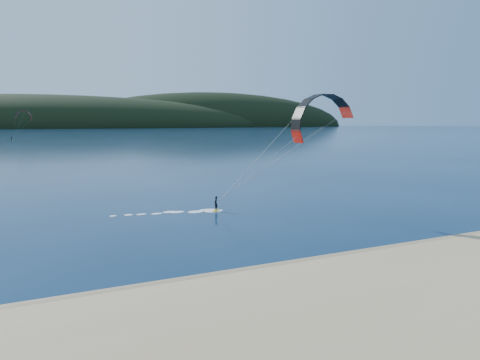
# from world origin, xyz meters

# --- Properties ---
(ground) EXTENTS (1800.00, 1800.00, 0.00)m
(ground) POSITION_xyz_m (0.00, 0.00, 0.00)
(ground) COLOR #071F39
(ground) RESTS_ON ground
(wet_sand) EXTENTS (220.00, 2.50, 0.10)m
(wet_sand) POSITION_xyz_m (0.00, 4.50, 0.05)
(wet_sand) COLOR olive
(wet_sand) RESTS_ON ground
(headland) EXTENTS (1200.00, 310.00, 140.00)m
(headland) POSITION_xyz_m (0.63, 745.28, 0.00)
(headland) COLOR black
(headland) RESTS_ON ground
(kitesurfer_near) EXTENTS (24.65, 6.69, 13.35)m
(kitesurfer_near) POSITION_xyz_m (15.73, 18.06, 8.33)
(kitesurfer_near) COLOR yellow
(kitesurfer_near) RESTS_ON ground
(kitesurfer_far) EXTENTS (11.14, 6.94, 13.89)m
(kitesurfer_far) POSITION_xyz_m (-31.81, 205.13, 10.96)
(kitesurfer_far) COLOR yellow
(kitesurfer_far) RESTS_ON ground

